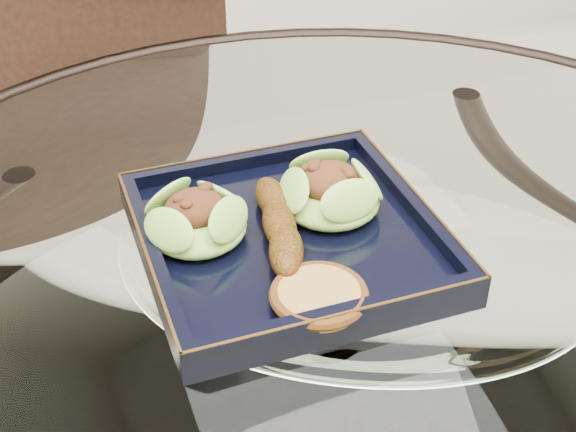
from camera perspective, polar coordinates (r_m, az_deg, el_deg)
name	(u,v)px	position (r m, az deg, el deg)	size (l,w,h in m)	color
dining_table	(350,388)	(0.86, 4.46, -12.13)	(1.13, 1.13, 0.77)	white
dining_chair	(117,193)	(1.30, -12.10, 1.63)	(0.48, 0.48, 0.94)	black
navy_plate	(288,242)	(0.76, 0.00, -1.85)	(0.27, 0.27, 0.02)	black
lettuce_wrap_left	(197,222)	(0.74, -6.52, -0.43)	(0.09, 0.09, 0.03)	#59A22F
lettuce_wrap_right	(330,195)	(0.78, 3.02, 1.52)	(0.10, 0.10, 0.03)	#68A52F
roasted_plantain	(279,224)	(0.74, -0.62, -0.59)	(0.15, 0.03, 0.03)	#60360A
crumb_patty	(319,297)	(0.67, 2.22, -5.76)	(0.07, 0.07, 0.01)	#B6843C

